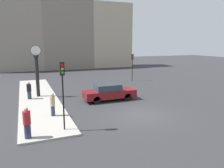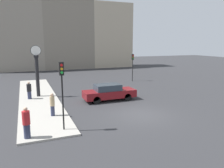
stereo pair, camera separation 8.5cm
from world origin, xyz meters
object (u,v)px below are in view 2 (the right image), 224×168
(traffic_light_near, at_px, (62,82))
(pedestrian_black_jacket, at_px, (29,91))
(pedestrian_tan_coat, at_px, (52,104))
(street_clock, at_px, (37,72))
(pedestrian_red_top, at_px, (26,123))
(sedan_car, at_px, (109,92))
(traffic_light_far, at_px, (133,62))

(traffic_light_near, height_order, pedestrian_black_jacket, traffic_light_near)
(traffic_light_near, distance_m, pedestrian_tan_coat, 3.47)
(traffic_light_near, height_order, pedestrian_tan_coat, traffic_light_near)
(traffic_light_near, relative_size, street_clock, 0.83)
(pedestrian_black_jacket, distance_m, pedestrian_red_top, 8.87)
(sedan_car, xyz_separation_m, traffic_light_far, (6.64, 8.24, 1.88))
(traffic_light_far, relative_size, pedestrian_red_top, 2.12)
(sedan_car, distance_m, pedestrian_black_jacket, 7.28)
(traffic_light_far, distance_m, pedestrian_red_top, 19.92)
(pedestrian_black_jacket, bearing_deg, sedan_car, -22.40)
(traffic_light_near, bearing_deg, traffic_light_far, 49.83)
(traffic_light_near, bearing_deg, street_clock, 95.25)
(street_clock, bearing_deg, pedestrian_black_jacket, -136.35)
(sedan_car, bearing_deg, traffic_light_near, -131.99)
(traffic_light_far, bearing_deg, pedestrian_black_jacket, -157.75)
(traffic_light_far, distance_m, pedestrian_black_jacket, 14.55)
(sedan_car, distance_m, street_clock, 7.11)
(street_clock, height_order, pedestrian_black_jacket, street_clock)
(pedestrian_black_jacket, bearing_deg, pedestrian_red_top, -92.38)
(street_clock, height_order, pedestrian_tan_coat, street_clock)
(traffic_light_near, relative_size, traffic_light_far, 1.09)
(traffic_light_far, xyz_separation_m, pedestrian_tan_coat, (-11.99, -11.07, -1.69))
(street_clock, bearing_deg, traffic_light_far, 20.47)
(sedan_car, distance_m, pedestrian_tan_coat, 6.05)
(street_clock, distance_m, pedestrian_black_jacket, 1.97)
(traffic_light_far, height_order, pedestrian_tan_coat, traffic_light_far)
(traffic_light_far, bearing_deg, traffic_light_near, -130.17)
(pedestrian_tan_coat, bearing_deg, street_clock, 94.91)
(traffic_light_far, height_order, pedestrian_black_jacket, traffic_light_far)
(sedan_car, bearing_deg, pedestrian_tan_coat, -152.19)
(traffic_light_near, distance_m, pedestrian_red_top, 2.90)
(sedan_car, relative_size, pedestrian_tan_coat, 2.91)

